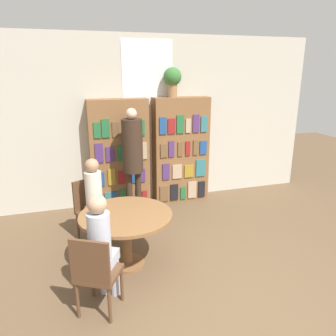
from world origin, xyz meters
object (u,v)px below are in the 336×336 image
(bookshelf_left, at_px, (119,155))
(librarian_standing, at_px, (133,151))
(seated_reader_left, at_px, (96,197))
(bookshelf_right, at_px, (181,150))
(flower_vase, at_px, (172,79))
(seated_reader_right, at_px, (102,244))
(reading_table, at_px, (126,223))
(chair_left_side, at_px, (90,207))
(chair_near_camera, at_px, (95,272))

(bookshelf_left, xyz_separation_m, librarian_standing, (0.14, -0.50, 0.18))
(bookshelf_left, height_order, seated_reader_left, bookshelf_left)
(bookshelf_right, xyz_separation_m, seated_reader_left, (-1.68, -1.24, -0.26))
(flower_vase, relative_size, seated_reader_right, 0.40)
(librarian_standing, bearing_deg, reading_table, -105.14)
(reading_table, height_order, chair_left_side, chair_left_side)
(bookshelf_left, height_order, chair_near_camera, bookshelf_left)
(bookshelf_left, relative_size, librarian_standing, 1.06)
(seated_reader_right, bearing_deg, librarian_standing, 99.64)
(chair_near_camera, xyz_separation_m, librarian_standing, (0.83, 2.20, 0.64))
(seated_reader_right, xyz_separation_m, librarian_standing, (0.74, 2.03, 0.44))
(flower_vase, height_order, chair_left_side, flower_vase)
(reading_table, bearing_deg, bookshelf_right, 54.02)
(bookshelf_right, xyz_separation_m, seated_reader_right, (-1.74, -2.54, -0.26))
(flower_vase, distance_m, seated_reader_left, 2.50)
(bookshelf_right, height_order, chair_left_side, bookshelf_right)
(chair_left_side, xyz_separation_m, seated_reader_left, (0.08, -0.17, 0.20))
(chair_left_side, relative_size, seated_reader_left, 0.71)
(reading_table, bearing_deg, seated_reader_left, 114.38)
(chair_near_camera, height_order, librarian_standing, librarian_standing)
(chair_near_camera, relative_size, seated_reader_right, 0.71)
(chair_near_camera, xyz_separation_m, seated_reader_left, (0.15, 1.46, 0.20))
(seated_reader_right, relative_size, librarian_standing, 0.69)
(seated_reader_right, bearing_deg, seated_reader_left, 117.01)
(bookshelf_right, distance_m, seated_reader_right, 3.09)
(reading_table, distance_m, chair_left_side, 0.92)
(flower_vase, relative_size, chair_left_side, 0.57)
(seated_reader_right, distance_m, librarian_standing, 2.21)
(bookshelf_right, relative_size, seated_reader_left, 1.54)
(chair_near_camera, bearing_deg, seated_reader_right, 90.00)
(seated_reader_left, bearing_deg, chair_left_side, -90.00)
(seated_reader_left, xyz_separation_m, seated_reader_right, (-0.06, -1.30, 0.00))
(seated_reader_left, height_order, librarian_standing, librarian_standing)
(chair_near_camera, relative_size, chair_left_side, 1.00)
(bookshelf_right, height_order, flower_vase, flower_vase)
(bookshelf_left, xyz_separation_m, reading_table, (-0.24, -1.90, -0.38))
(bookshelf_left, distance_m, flower_vase, 1.61)
(bookshelf_left, xyz_separation_m, flower_vase, (0.98, 0.00, 1.28))
(reading_table, xyz_separation_m, librarian_standing, (0.38, 1.40, 0.56))
(bookshelf_left, distance_m, librarian_standing, 0.55)
(bookshelf_right, xyz_separation_m, librarian_standing, (-1.00, -0.50, 0.18))
(chair_near_camera, distance_m, chair_left_side, 1.63)
(bookshelf_right, bearing_deg, reading_table, -125.98)
(flower_vase, xyz_separation_m, chair_left_side, (-1.59, -1.07, -1.75))
(chair_near_camera, bearing_deg, librarian_standing, 98.89)
(seated_reader_right, bearing_deg, flower_vase, 87.82)
(seated_reader_left, height_order, seated_reader_right, seated_reader_right)
(chair_left_side, height_order, seated_reader_left, seated_reader_left)
(flower_vase, height_order, chair_near_camera, flower_vase)
(seated_reader_right, bearing_deg, bookshelf_left, 106.33)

